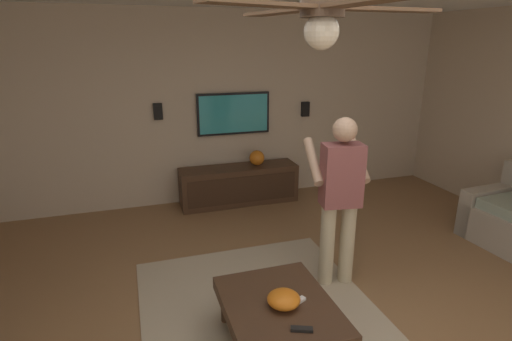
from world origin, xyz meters
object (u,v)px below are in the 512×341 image
Objects in this scene: coffee_table at (279,315)px; vase_round at (257,158)px; media_console at (239,185)px; wall_speaker_right at (158,111)px; remote_black at (302,329)px; ceiling_fan at (322,15)px; wall_speaker_left at (305,109)px; remote_white at (297,302)px; person_standing at (340,193)px; tv at (234,114)px; bowl at (284,299)px.

vase_round is at bearing -14.77° from coffee_table.
media_console is 1.54m from wall_speaker_right.
coffee_table is 4.55× the size of vase_round.
wall_speaker_right reaches higher than remote_black.
vase_round is at bearing 90.77° from media_console.
wall_speaker_right is at bearing 6.86° from ceiling_fan.
remote_white is at bearing 155.16° from wall_speaker_left.
wall_speaker_right is at bearing -58.50° from remote_black.
person_standing reaches higher than wall_speaker_right.
vase_round is at bearing -13.45° from ceiling_fan.
tv reaches higher than media_console.
tv reaches higher than wall_speaker_right.
wall_speaker_right is (0.25, 1.33, 0.70)m from vase_round.
media_console is at bearing -9.69° from coffee_table.
ceiling_fan reaches higher than remote_black.
remote_white is at bearing -6.60° from tv.
media_console is 7.73× the size of wall_speaker_left.
tv is 0.65× the size of person_standing.
wall_speaker_left is at bearing -73.69° from vase_round.
coffee_table is 0.59× the size of media_console.
vase_round is 1.00× the size of wall_speaker_left.
remote_black is 0.68× the size of vase_round.
person_standing is 7.45× the size of vase_round.
bowl is 1.65× the size of remote_white.
ceiling_fan is at bearing 166.55° from vase_round.
coffee_table is 3.39m from tv.
wall_speaker_left reaches higher than remote_white.
person_standing is at bearing -150.84° from wall_speaker_right.
bowl is (-3.23, 0.48, -0.83)m from tv.
ceiling_fan is (-3.62, 0.59, 2.10)m from media_console.
person_standing reaches higher than remote_white.
wall_speaker_left reaches higher than bowl.
remote_black is (-0.32, -0.04, 0.12)m from coffee_table.
ceiling_fan is at bearing 170.26° from bowl.
person_standing is 7.45× the size of wall_speaker_left.
vase_round is (3.29, -0.74, 0.25)m from remote_black.
wall_speaker_left is (0.25, -0.85, 0.63)m from vase_round.
coffee_table is at bearing -170.25° from wall_speaker_right.
person_standing reaches higher than remote_black.
wall_speaker_right is at bearing -103.50° from media_console.
media_console is at bearing 0.00° from tv.
ceiling_fan is at bearing -173.14° from wall_speaker_right.
media_console is (2.96, -0.51, -0.02)m from coffee_table.
media_console reaches higher than remote_black.
ceiling_fan reaches higher than bowl.
remote_white is at bearing -7.12° from media_console.
coffee_table is 4.05× the size of bowl.
ceiling_fan is at bearing -9.27° from media_console.
tv is at bearing -8.97° from coffee_table.
ceiling_fan is (-0.66, 0.09, 2.08)m from coffee_table.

